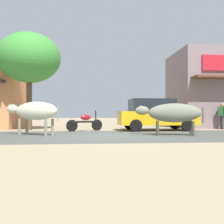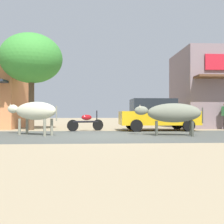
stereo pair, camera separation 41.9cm
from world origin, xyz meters
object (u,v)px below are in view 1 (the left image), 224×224
(parked_motorcycle, at_px, (85,122))
(cow_near_brown, at_px, (35,111))
(parked_hatchback_car, at_px, (155,114))
(roadside_tree, at_px, (29,58))
(cow_far_dark, at_px, (173,113))
(pedestrian_by_shop, at_px, (222,114))

(parked_motorcycle, distance_m, cow_near_brown, 3.26)
(parked_motorcycle, bearing_deg, parked_hatchback_car, 1.89)
(roadside_tree, distance_m, cow_far_dark, 8.23)
(cow_near_brown, bearing_deg, pedestrian_by_shop, 18.49)
(cow_near_brown, bearing_deg, parked_hatchback_car, 24.77)
(parked_hatchback_car, xyz_separation_m, cow_near_brown, (-5.67, -2.62, 0.14))
(cow_near_brown, distance_m, pedestrian_by_shop, 10.21)
(cow_near_brown, bearing_deg, cow_far_dark, -5.54)
(parked_motorcycle, relative_size, cow_near_brown, 0.73)
(roadside_tree, relative_size, parked_motorcycle, 2.87)
(roadside_tree, height_order, pedestrian_by_shop, roadside_tree)
(cow_near_brown, height_order, pedestrian_by_shop, pedestrian_by_shop)
(cow_far_dark, distance_m, pedestrian_by_shop, 5.57)
(pedestrian_by_shop, bearing_deg, cow_far_dark, -137.26)
(roadside_tree, height_order, parked_hatchback_car, roadside_tree)
(parked_motorcycle, height_order, pedestrian_by_shop, pedestrian_by_shop)
(parked_hatchback_car, relative_size, parked_motorcycle, 2.23)
(cow_far_dark, relative_size, pedestrian_by_shop, 1.80)
(roadside_tree, bearing_deg, parked_motorcycle, -17.91)
(roadside_tree, distance_m, parked_hatchback_car, 7.34)
(roadside_tree, distance_m, pedestrian_by_shop, 11.06)
(cow_far_dark, xyz_separation_m, pedestrian_by_shop, (4.09, 3.78, -0.04))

